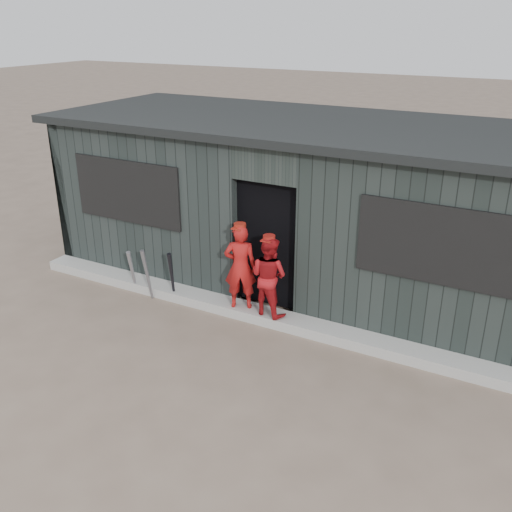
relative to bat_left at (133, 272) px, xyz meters
The scene contains 9 objects.
ground 2.67m from the bat_left, 37.30° to the right, with size 80.00×80.00×0.00m, color brown.
curb 2.13m from the bat_left, ahead, with size 8.00×0.36×0.15m, color #A5A5A0.
bat_left is the anchor object (origin of this frame).
bat_mid 0.34m from the bat_left, ahead, with size 0.07×0.07×0.85m, color slate.
bat_right 0.71m from the bat_left, ahead, with size 0.07×0.07×0.85m, color black.
player_red_left 1.90m from the bat_left, ahead, with size 0.46×0.30×1.27m, color #B11715.
player_red_right 2.33m from the bat_left, ahead, with size 0.57×0.44×1.17m, color #B0151A.
player_grey_back 2.40m from the bat_left, 20.17° to the left, with size 0.64×0.42×1.31m, color #A8A8A8.
dugout 2.97m from the bat_left, 42.22° to the left, with size 8.30×3.30×2.62m.
Camera 1 is at (3.48, -4.65, 4.10)m, focal length 40.00 mm.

